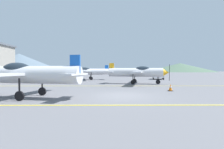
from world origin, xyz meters
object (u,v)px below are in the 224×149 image
object	(u,v)px
airplane_far	(88,71)
traffic_cone_front	(170,88)
airplane_mid	(138,72)
car_sedan	(158,75)
airplane_near	(25,74)

from	to	relation	value
airplane_far	traffic_cone_front	world-z (taller)	airplane_far
airplane_mid	car_sedan	distance (m)	12.30
car_sedan	airplane_far	bearing A→B (deg)	-173.95
airplane_near	traffic_cone_front	xyz separation A→B (m)	(10.50, 3.46, -1.22)
car_sedan	traffic_cone_front	size ratio (longest dim) A/B	7.79
airplane_mid	car_sedan	world-z (taller)	airplane_mid
airplane_mid	traffic_cone_front	bearing A→B (deg)	-78.60
airplane_near	airplane_mid	world-z (taller)	same
airplane_near	car_sedan	world-z (taller)	airplane_near
airplane_mid	airplane_far	bearing A→B (deg)	128.53
airplane_far	traffic_cone_front	bearing A→B (deg)	-62.09
airplane_near	airplane_mid	size ratio (longest dim) A/B	1.00
airplane_near	traffic_cone_front	world-z (taller)	airplane_near
airplane_far	car_sedan	distance (m)	13.27
airplane_near	car_sedan	xyz separation A→B (m)	(14.51, 22.17, -0.66)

